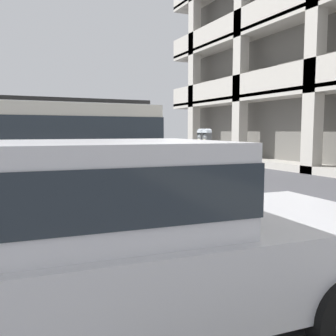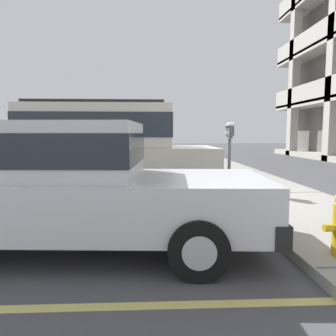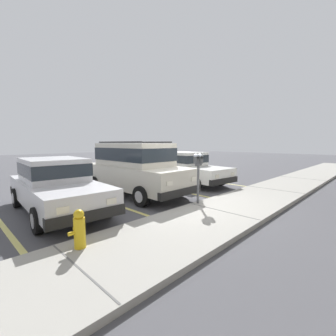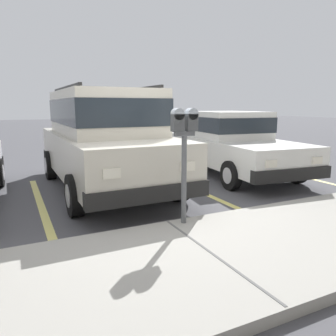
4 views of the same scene
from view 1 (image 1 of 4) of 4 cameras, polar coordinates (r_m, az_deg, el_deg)
ground_plane at (r=6.73m, az=3.61°, el=-8.63°), size 80.00×80.00×0.10m
sidewalk at (r=7.40m, az=12.56°, el=-6.57°), size 40.00×2.20×0.12m
parking_stall_lines at (r=4.87m, az=-2.84°, el=-13.65°), size 11.86×4.80×0.01m
silver_suv at (r=5.65m, az=-17.65°, el=0.08°), size 2.05×4.80×2.03m
red_sedan at (r=8.85m, az=-21.26°, el=0.16°), size 2.16×4.63×1.54m
dark_hatchback at (r=2.92m, az=-8.38°, el=-10.17°), size 2.04×4.58×1.54m
parking_meter_near at (r=6.86m, az=5.53°, el=2.70°), size 0.35×0.12×1.53m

